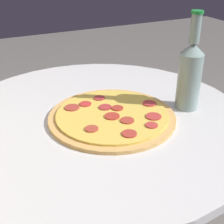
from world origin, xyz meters
TOP-DOWN VIEW (x-y plane):
  - table at (0.00, 0.00)m, footprint 0.89×0.89m
  - pizza at (-0.04, -0.03)m, footprint 0.36×0.36m
  - beer_bottle at (-0.08, -0.26)m, footprint 0.07×0.07m

SIDE VIEW (x-z plane):
  - table at x=0.00m, z-range 0.21..0.96m
  - pizza at x=-0.04m, z-range 0.75..0.77m
  - beer_bottle at x=-0.08m, z-range 0.72..1.01m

